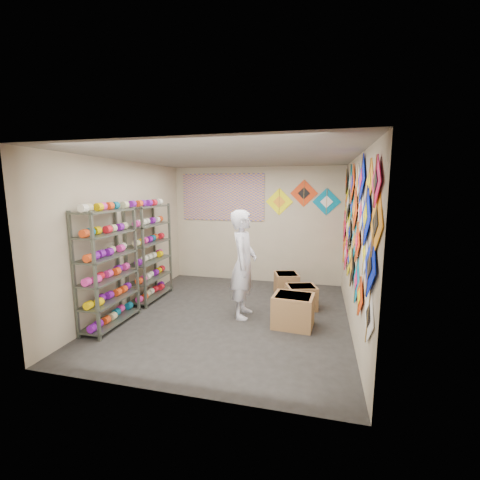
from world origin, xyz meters
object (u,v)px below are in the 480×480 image
(carton_a, at_px, (293,311))
(carton_c, at_px, (286,284))
(carton_b, at_px, (301,297))
(shelf_rack_back, at_px, (150,253))
(shopkeeper, at_px, (244,264))
(shelf_rack_front, at_px, (108,268))

(carton_a, distance_m, carton_c, 1.61)
(carton_b, bearing_deg, carton_a, -113.26)
(shelf_rack_back, xyz_separation_m, carton_b, (2.96, 0.19, -0.73))
(carton_c, bearing_deg, carton_a, -96.46)
(carton_b, distance_m, carton_c, 0.84)
(shopkeeper, bearing_deg, carton_a, -107.13)
(shelf_rack_back, relative_size, carton_b, 3.60)
(shelf_rack_front, distance_m, shelf_rack_back, 1.30)
(carton_c, bearing_deg, shopkeeper, -130.21)
(carton_c, bearing_deg, shelf_rack_front, -155.23)
(shelf_rack_back, bearing_deg, carton_b, 3.65)
(shelf_rack_front, distance_m, carton_c, 3.53)
(shopkeeper, xyz_separation_m, carton_a, (0.88, -0.24, -0.67))
(shelf_rack_front, height_order, carton_c, shelf_rack_front)
(shelf_rack_back, height_order, carton_b, shelf_rack_back)
(carton_a, bearing_deg, carton_c, 104.51)
(shelf_rack_front, distance_m, shopkeeper, 2.20)
(shopkeeper, xyz_separation_m, carton_c, (0.61, 1.36, -0.70))
(shelf_rack_back, xyz_separation_m, carton_a, (2.88, -0.64, -0.69))
(shopkeeper, distance_m, carton_b, 1.33)
(shelf_rack_back, bearing_deg, carton_a, -12.48)
(shopkeeper, bearing_deg, carton_b, -60.46)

